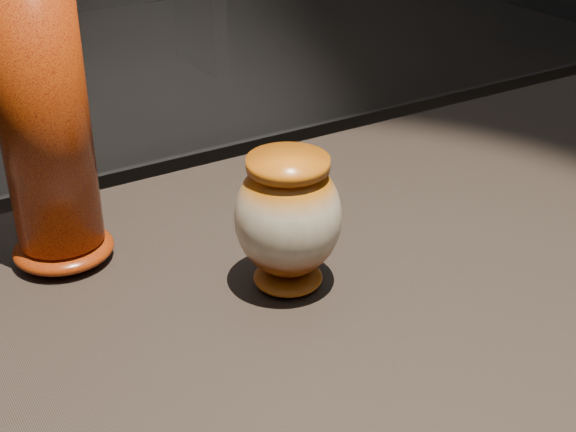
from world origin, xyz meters
name	(u,v)px	position (x,y,z in m)	size (l,w,h in m)	color
main_vase	(288,218)	(-0.08, 0.04, 0.99)	(0.15, 0.15, 0.16)	#742F0A
tall_vase	(43,116)	(-0.29, 0.24, 1.09)	(0.13, 0.13, 0.39)	#A8400B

